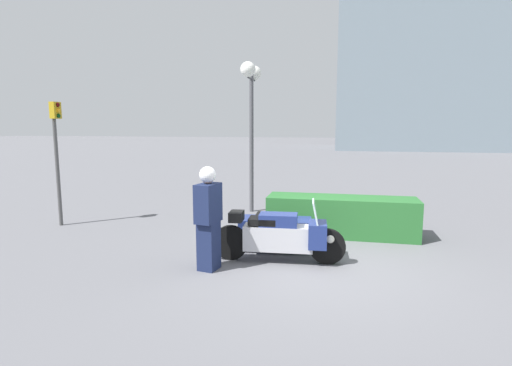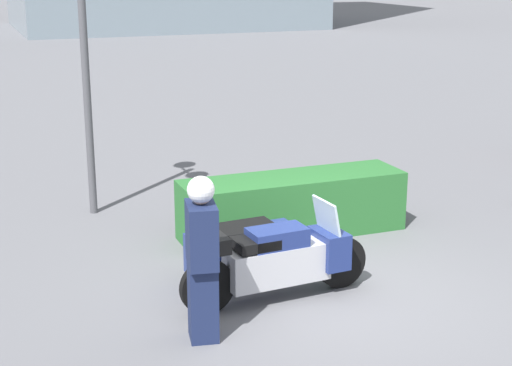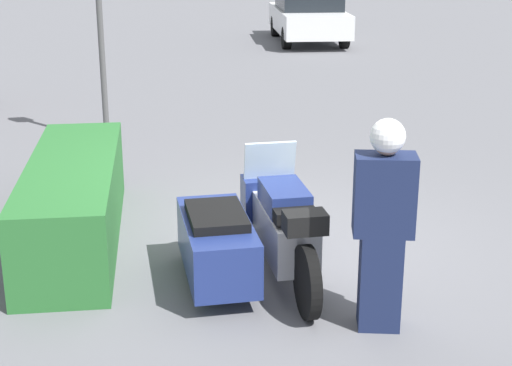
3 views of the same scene
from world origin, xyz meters
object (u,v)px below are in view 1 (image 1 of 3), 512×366
object	(u,v)px
twin_lamp_post	(251,92)
traffic_light_far	(57,144)
hedge_bush_curbside	(341,216)
police_motorcycle	(282,232)
officer_rider	(208,216)

from	to	relation	value
twin_lamp_post	traffic_light_far	world-z (taller)	twin_lamp_post
traffic_light_far	hedge_bush_curbside	bearing A→B (deg)	4.31
police_motorcycle	officer_rider	bearing A→B (deg)	-142.67
officer_rider	hedge_bush_curbside	bearing A→B (deg)	-118.94
police_motorcycle	twin_lamp_post	bearing A→B (deg)	106.82
officer_rider	hedge_bush_curbside	world-z (taller)	officer_rider
hedge_bush_curbside	traffic_light_far	xyz separation A→B (m)	(-6.83, -0.52, 1.59)
police_motorcycle	traffic_light_far	size ratio (longest dim) A/B	0.80
police_motorcycle	traffic_light_far	xyz separation A→B (m)	(-5.72, 1.19, 1.56)
police_motorcycle	hedge_bush_curbside	size ratio (longest dim) A/B	0.73
police_motorcycle	twin_lamp_post	world-z (taller)	twin_lamp_post
officer_rider	twin_lamp_post	world-z (taller)	twin_lamp_post
police_motorcycle	hedge_bush_curbside	world-z (taller)	police_motorcycle
police_motorcycle	traffic_light_far	bearing A→B (deg)	164.22
officer_rider	traffic_light_far	size ratio (longest dim) A/B	0.59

